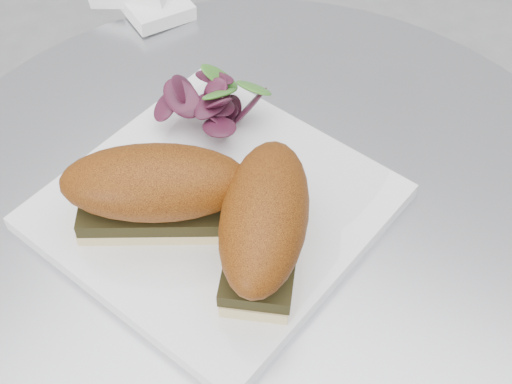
{
  "coord_description": "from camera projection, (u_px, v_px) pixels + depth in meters",
  "views": [
    {
      "loc": [
        0.19,
        -0.36,
        1.25
      ],
      "look_at": [
        -0.01,
        0.0,
        0.77
      ],
      "focal_mm": 50.0,
      "sensor_mm": 36.0,
      "label": 1
    }
  ],
  "objects": [
    {
      "name": "salad",
      "position": [
        213.0,
        111.0,
        0.69
      ],
      "size": [
        0.1,
        0.1,
        0.05
      ],
      "primitive_type": null,
      "color": "#428B2D",
      "rests_on": "plate"
    },
    {
      "name": "plate",
      "position": [
        215.0,
        207.0,
        0.66
      ],
      "size": [
        0.32,
        0.32,
        0.02
      ],
      "primitive_type": "cube",
      "rotation": [
        0.0,
        0.0,
        -0.19
      ],
      "color": "white",
      "rests_on": "table"
    },
    {
      "name": "sandwich_right",
      "position": [
        265.0,
        222.0,
        0.58
      ],
      "size": [
        0.12,
        0.17,
        0.08
      ],
      "rotation": [
        0.0,
        0.0,
        -1.21
      ],
      "color": "#D7B986",
      "rests_on": "plate"
    },
    {
      "name": "sandwich_left",
      "position": [
        156.0,
        189.0,
        0.61
      ],
      "size": [
        0.18,
        0.14,
        0.08
      ],
      "rotation": [
        0.0,
        0.0,
        0.51
      ],
      "color": "#D7B986",
      "rests_on": "plate"
    },
    {
      "name": "table",
      "position": [
        259.0,
        348.0,
        0.84
      ],
      "size": [
        0.7,
        0.7,
        0.73
      ],
      "color": "#ABADB2",
      "rests_on": "ground"
    }
  ]
}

